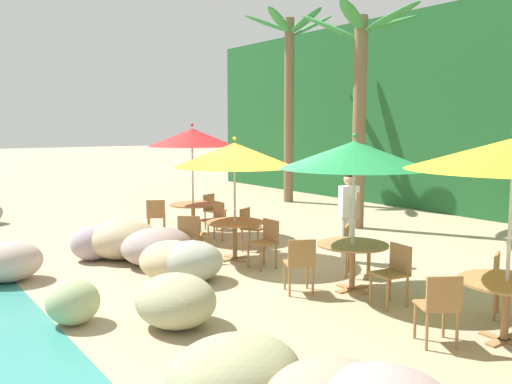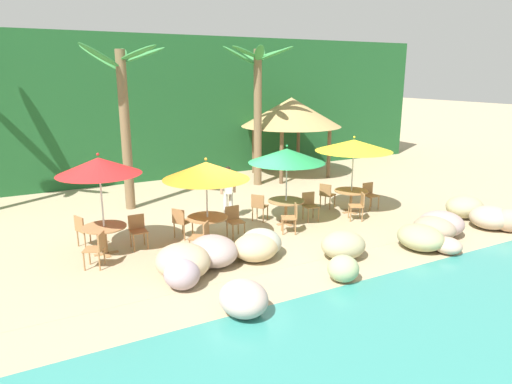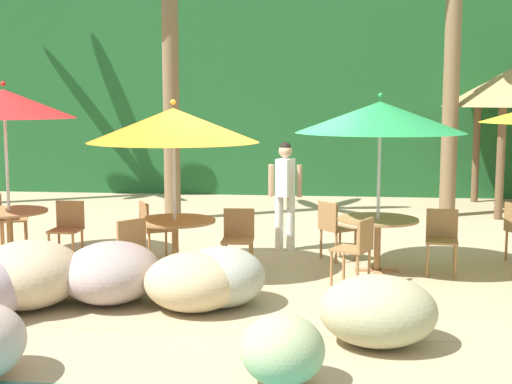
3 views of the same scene
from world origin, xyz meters
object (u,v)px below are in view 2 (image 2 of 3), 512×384
chair_green_seaward (310,204)px  chair_yellow_left (359,204)px  chair_green_left (292,216)px  waiter_in_white (228,189)px  chair_red_inland (83,229)px  palm_tree_second (124,102)px  dining_table_red (104,231)px  umbrella_orange (206,171)px  chair_orange_seaward (234,219)px  chair_green_inland (259,205)px  palm_tree_third (258,91)px  chair_yellow_seaward (369,194)px  palapa_hut (291,112)px  dining_table_green (286,204)px  dining_table_yellow (351,194)px  chair_red_left (97,247)px  umbrella_yellow (354,145)px  chair_yellow_inland (327,194)px  umbrella_red (99,166)px  chair_orange_left (202,236)px  dining_table_orange (208,221)px  umbrella_green (287,156)px  chair_orange_inland (181,221)px

chair_green_seaward → chair_yellow_left: bearing=-29.6°
chair_green_left → waiter_in_white: (-1.05, 2.04, 0.47)m
chair_red_inland → palm_tree_second: 4.76m
dining_table_red → umbrella_orange: (2.58, -0.51, 1.39)m
waiter_in_white → chair_orange_seaward: bearing=-109.3°
chair_green_inland → palm_tree_third: palm_tree_third is taller
palm_tree_second → chair_green_inland: bearing=-46.7°
chair_yellow_seaward → palapa_hut: size_ratio=0.20×
dining_table_green → chair_yellow_left: (2.18, -0.78, -0.10)m
dining_table_yellow → palapa_hut: palapa_hut is taller
chair_green_inland → chair_green_left: bearing=-78.0°
chair_red_left → umbrella_yellow: (8.16, 0.69, 1.71)m
chair_green_left → chair_yellow_seaward: bearing=13.4°
dining_table_green → chair_yellow_seaward: bearing=1.3°
chair_red_left → dining_table_green: (5.64, 0.69, 0.10)m
dining_table_red → chair_yellow_inland: (7.39, 0.63, -0.10)m
chair_red_inland → chair_green_seaward: 6.62m
dining_table_green → umbrella_red: bearing=178.9°
chair_red_inland → chair_orange_seaward: bearing=-16.6°
chair_orange_left → waiter_in_white: (1.83, 2.36, 0.47)m
chair_green_left → palapa_hut: palapa_hut is taller
chair_yellow_seaward → palm_tree_second: 8.66m
dining_table_yellow → palm_tree_third: size_ratio=0.20×
chair_green_left → umbrella_yellow: umbrella_yellow is taller
umbrella_orange → umbrella_red: bearing=168.9°
chair_yellow_seaward → palm_tree_third: size_ratio=0.16×
chair_orange_left → chair_yellow_seaward: same height
waiter_in_white → dining_table_orange: bearing=-130.0°
umbrella_green → palm_tree_second: bearing=133.5°
umbrella_orange → chair_orange_inland: (-0.51, 0.69, -1.49)m
chair_red_left → dining_table_yellow: bearing=4.9°
chair_green_inland → waiter_in_white: bearing=140.3°
umbrella_red → chair_green_inland: bearing=6.1°
chair_red_inland → chair_yellow_inland: bearing=-0.9°
dining_table_red → chair_green_inland: size_ratio=1.26×
chair_red_left → waiter_in_white: waiter_in_white is taller
dining_table_green → chair_orange_inland: bearing=175.0°
chair_orange_inland → chair_yellow_left: same height
waiter_in_white → palm_tree_third: bearing=50.3°
chair_red_left → chair_green_left: size_ratio=1.00×
dining_table_orange → chair_yellow_inland: 4.94m
umbrella_orange → palm_tree_second: 4.73m
umbrella_red → chair_green_left: (5.01, -0.91, -1.77)m
umbrella_red → chair_green_inland: (4.71, 0.51, -1.77)m
chair_green_inland → umbrella_yellow: size_ratio=0.34×
dining_table_yellow → chair_orange_inland: bearing=177.2°
umbrella_orange → chair_green_inland: size_ratio=2.70×
umbrella_red → chair_yellow_inland: umbrella_red is taller
dining_table_red → chair_orange_inland: bearing=5.0°
chair_green_inland → palm_tree_second: 5.51m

